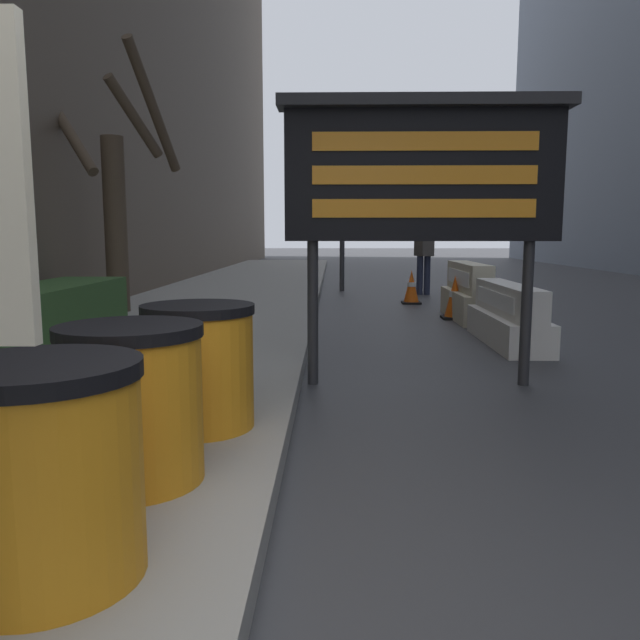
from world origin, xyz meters
TOP-DOWN VIEW (x-y plane):
  - bare_tree at (-3.05, 7.98)m, footprint 1.94×1.69m
  - barrel_drum_foreground at (-0.73, 0.34)m, footprint 0.71×0.71m
  - barrel_drum_middle at (-0.70, 1.23)m, footprint 0.71×0.71m
  - barrel_drum_back at (-0.56, 2.11)m, footprint 0.71×0.71m
  - message_board at (1.08, 3.91)m, footprint 2.55×0.36m
  - jersey_barrier_white at (2.50, 6.11)m, footprint 0.56×2.16m
  - jersey_barrier_cream at (2.50, 8.44)m, footprint 0.56×2.01m
  - traffic_cone_near at (1.86, 10.71)m, footprint 0.38×0.38m
  - traffic_cone_mid at (2.28, 8.45)m, footprint 0.40×0.40m
  - traffic_light_near_curb at (0.51, 13.44)m, footprint 0.28×0.44m
  - pedestrian_worker at (2.37, 12.61)m, footprint 0.41×0.54m

SIDE VIEW (x-z plane):
  - traffic_cone_near at x=1.86m, z-range -0.01..0.66m
  - jersey_barrier_white at x=2.50m, z-range -0.05..0.72m
  - traffic_cone_mid at x=2.28m, z-range -0.01..0.71m
  - jersey_barrier_cream at x=2.50m, z-range -0.05..0.86m
  - barrel_drum_foreground at x=-0.73m, z-range 0.16..0.95m
  - barrel_drum_middle at x=-0.70m, z-range 0.16..0.95m
  - barrel_drum_back at x=-0.56m, z-range 0.16..0.95m
  - pedestrian_worker at x=2.37m, z-range 0.17..2.00m
  - message_board at x=1.08m, z-range 0.64..3.20m
  - bare_tree at x=-3.05m, z-range -0.02..3.96m
  - traffic_light_near_curb at x=0.51m, z-range 0.87..4.69m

